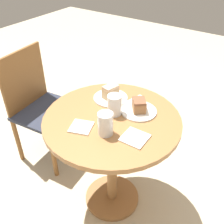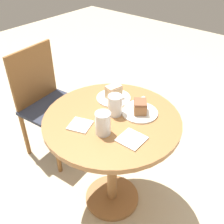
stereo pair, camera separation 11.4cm
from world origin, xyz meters
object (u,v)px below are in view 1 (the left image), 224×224
plate_far (111,98)px  glass_lemonade (105,125)px  plate_near (139,111)px  cake_slice_far (111,92)px  glass_water (114,106)px  cake_slice_near (139,105)px  chair (40,105)px

plate_far → glass_lemonade: bearing=-149.6°
plate_near → plate_far: 0.22m
plate_far → cake_slice_far: (0.00, 0.00, 0.05)m
glass_lemonade → glass_water: size_ratio=1.04×
plate_near → glass_water: size_ratio=1.72×
plate_near → glass_water: bearing=132.3°
plate_near → cake_slice_near: (0.00, 0.00, 0.04)m
plate_far → chair: bearing=94.7°
cake_slice_near → plate_far: bearing=83.8°
cake_slice_near → cake_slice_far: (0.02, 0.22, 0.00)m
plate_far → glass_lemonade: size_ratio=1.68×
cake_slice_far → glass_water: (-0.12, -0.11, 0.00)m
chair → glass_water: (-0.07, -0.76, 0.32)m
cake_slice_far → glass_lemonade: (-0.30, -0.17, 0.01)m
plate_far → cake_slice_near: 0.22m
plate_far → glass_water: glass_water is taller
chair → cake_slice_near: chair is taller
chair → plate_near: (0.03, -0.87, 0.27)m
chair → glass_lemonade: chair is taller
plate_far → glass_lemonade: (-0.30, -0.17, 0.05)m
chair → cake_slice_near: size_ratio=7.98×
chair → glass_lemonade: (-0.24, -0.82, 0.33)m
cake_slice_near → glass_lemonade: (-0.27, 0.05, 0.01)m
plate_far → cake_slice_near: size_ratio=1.91×
glass_lemonade → cake_slice_far: bearing=30.4°
glass_water → glass_lemonade: bearing=-160.6°
plate_far → glass_water: bearing=-137.3°
chair → plate_near: chair is taller
plate_near → cake_slice_near: bearing=0.0°
chair → glass_water: size_ratio=7.32×
plate_far → glass_lemonade: 0.35m
plate_far → cake_slice_far: 0.05m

